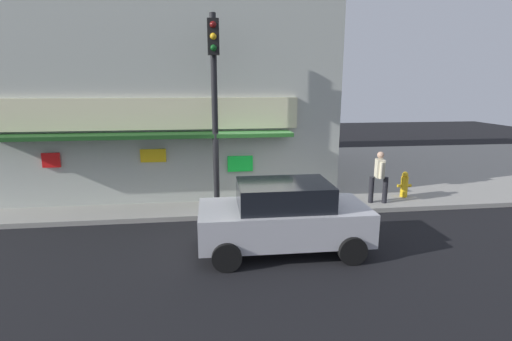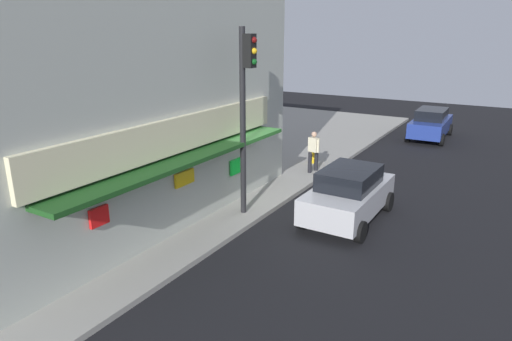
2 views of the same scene
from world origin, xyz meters
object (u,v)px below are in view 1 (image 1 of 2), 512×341
traffic_light (214,89)px  parked_car_silver (283,216)px  trash_can (61,191)px  pedestrian (379,175)px  fire_hydrant (404,185)px

traffic_light → parked_car_silver: (1.50, -2.84, -2.92)m
trash_can → parked_car_silver: 7.61m
traffic_light → pedestrian: traffic_light is taller
trash_can → traffic_light: bearing=-13.7°
trash_can → pedestrian: (10.12, -1.20, 0.50)m
fire_hydrant → pedestrian: pedestrian is taller
traffic_light → fire_hydrant: bearing=4.7°
fire_hydrant → parked_car_silver: 5.92m
parked_car_silver → trash_can: bearing=147.8°
pedestrian → fire_hydrant: bearing=23.8°
fire_hydrant → trash_can: 11.32m
traffic_light → trash_can: (-4.94, 1.20, -3.21)m
pedestrian → parked_car_silver: pedestrian is taller
parked_car_silver → traffic_light: bearing=117.8°
fire_hydrant → pedestrian: bearing=-156.2°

